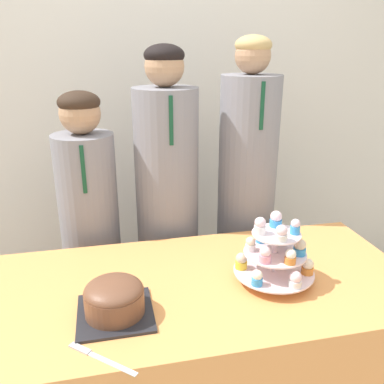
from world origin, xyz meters
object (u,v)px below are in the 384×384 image
object	(u,v)px
cake_knife	(91,354)
student_1	(168,217)
student_0	(92,239)
round_cake	(114,298)
cupcake_stand	(275,252)
student_2	(246,206)

from	to	relation	value
cake_knife	student_1	bearing A→B (deg)	109.46
cake_knife	student_0	size ratio (longest dim) A/B	0.14
round_cake	student_0	distance (m)	0.77
cupcake_stand	student_1	bearing A→B (deg)	114.72
cupcake_stand	student_1	distance (m)	0.74
student_0	student_2	bearing A→B (deg)	0.00
round_cake	student_1	size ratio (longest dim) A/B	0.16
cupcake_stand	student_2	xyz separation A→B (m)	(0.12, 0.67, -0.08)
cupcake_stand	student_0	size ratio (longest dim) A/B	0.22
cake_knife	student_1	world-z (taller)	student_1
cake_knife	cupcake_stand	xyz separation A→B (m)	(0.68, 0.26, 0.12)
cupcake_stand	student_0	world-z (taller)	student_0
cupcake_stand	student_1	size ratio (longest dim) A/B	0.19
student_0	student_1	distance (m)	0.40
cake_knife	cupcake_stand	bearing A→B (deg)	62.68
round_cake	cake_knife	size ratio (longest dim) A/B	1.28
cake_knife	student_2	xyz separation A→B (m)	(0.81, 0.93, 0.03)
round_cake	student_1	distance (m)	0.81
student_0	cake_knife	bearing A→B (deg)	-88.98
cake_knife	round_cake	bearing A→B (deg)	107.95
round_cake	student_2	distance (m)	1.05
round_cake	cupcake_stand	world-z (taller)	cupcake_stand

